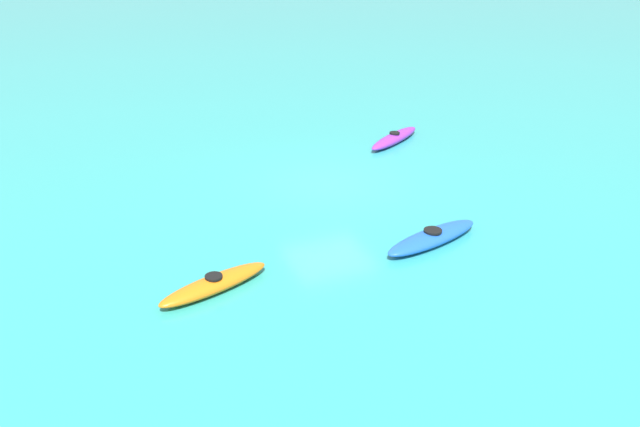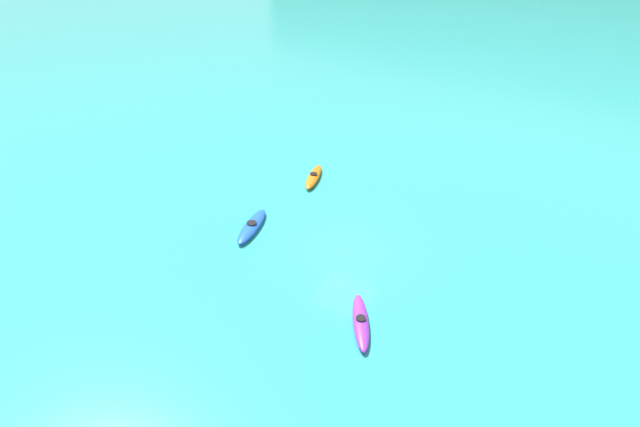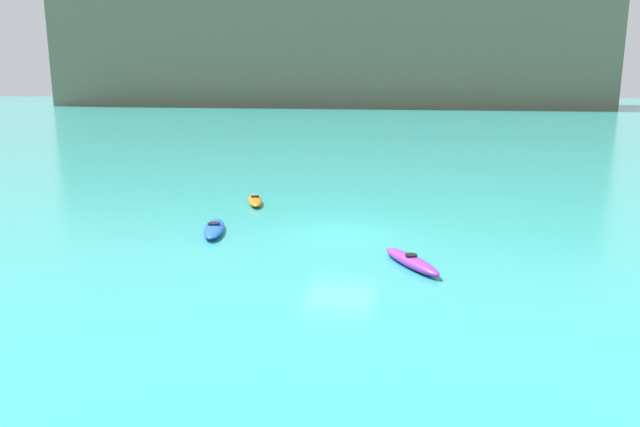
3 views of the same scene
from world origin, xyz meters
The scene contains 4 objects.
ground_plane centered at (0.00, 0.00, 0.00)m, with size 600.00×600.00×0.00m, color teal.
kayak_blue centered at (-4.47, -0.85, 0.16)m, with size 1.51×3.02×0.37m.
kayak_orange centered at (-4.64, 4.62, 0.16)m, with size 1.47×2.73×0.37m.
kayak_purple centered at (2.68, -3.58, 0.16)m, with size 2.05×2.74×0.37m.
Camera 1 is at (-17.30, 7.33, 7.64)m, focal length 38.67 mm.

